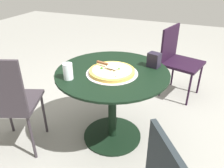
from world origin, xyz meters
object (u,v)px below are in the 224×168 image
at_px(drinking_cup, 68,71).
at_px(patio_chair_near, 178,57).
at_px(pizza_on_tray, 112,72).
at_px(patio_chair_far, 8,100).
at_px(pizza_server, 107,65).
at_px(napkin_dispenser, 154,60).
at_px(patio_table, 112,92).

relative_size(drinking_cup, patio_chair_near, 0.15).
relative_size(pizza_on_tray, patio_chair_near, 0.50).
distance_m(drinking_cup, patio_chair_far, 0.55).
bearing_deg(pizza_on_tray, drinking_cup, 128.19).
distance_m(pizza_on_tray, pizza_server, 0.07).
relative_size(pizza_server, drinking_cup, 1.69).
distance_m(napkin_dispenser, patio_chair_near, 0.91).
xyz_separation_m(pizza_server, patio_chair_far, (-0.47, 0.67, -0.22)).
xyz_separation_m(pizza_on_tray, pizza_server, (0.03, 0.05, 0.04)).
bearing_deg(patio_chair_far, pizza_server, -54.59).
relative_size(patio_table, pizza_on_tray, 2.24).
bearing_deg(patio_table, patio_chair_near, -21.18).
height_order(patio_table, pizza_server, pizza_server).
xyz_separation_m(pizza_on_tray, patio_chair_far, (-0.45, 0.72, -0.18)).
distance_m(patio_table, napkin_dispenser, 0.46).
bearing_deg(pizza_server, patio_chair_near, -22.78).
relative_size(pizza_on_tray, pizza_server, 1.98).
bearing_deg(patio_chair_near, pizza_on_tray, 160.08).
distance_m(patio_table, pizza_server, 0.27).
xyz_separation_m(napkin_dispenser, patio_chair_near, (0.86, -0.12, -0.27)).
bearing_deg(drinking_cup, napkin_dispenser, -49.55).
height_order(patio_table, patio_chair_far, patio_chair_far).
bearing_deg(pizza_on_tray, patio_table, 18.56).
xyz_separation_m(pizza_on_tray, drinking_cup, (-0.22, 0.28, 0.05)).
bearing_deg(pizza_on_tray, patio_chair_far, 121.87).
relative_size(patio_table, pizza_server, 4.43).
height_order(napkin_dispenser, patio_chair_near, patio_chair_near).
bearing_deg(napkin_dispenser, patio_chair_far, -128.93).
bearing_deg(pizza_server, napkin_dispenser, -55.22).
bearing_deg(drinking_cup, patio_chair_near, -27.06).
xyz_separation_m(pizza_on_tray, patio_chair_near, (1.12, -0.40, -0.22)).
distance_m(pizza_on_tray, patio_chair_near, 1.21).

